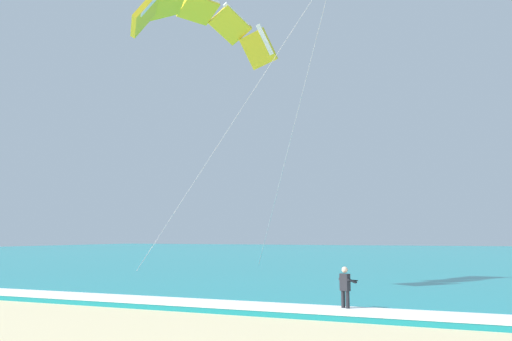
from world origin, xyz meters
name	(u,v)px	position (x,y,z in m)	size (l,w,h in m)	color
sea	(461,255)	(0.00, 72.07, 0.10)	(200.00, 120.00, 0.20)	teal
surf_foam	(483,318)	(0.00, 13.07, 0.22)	(200.00, 2.03, 0.04)	white
surfboard	(346,314)	(-4.44, 13.59, 0.03)	(1.03, 1.45, 0.09)	#E04C38
kitesurfer	(345,288)	(-4.44, 13.60, 0.94)	(0.67, 0.67, 1.69)	#232328
kite_primary	(203,20)	(-12.83, 18.30, 14.33)	(10.52, 8.09, 14.49)	yellow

